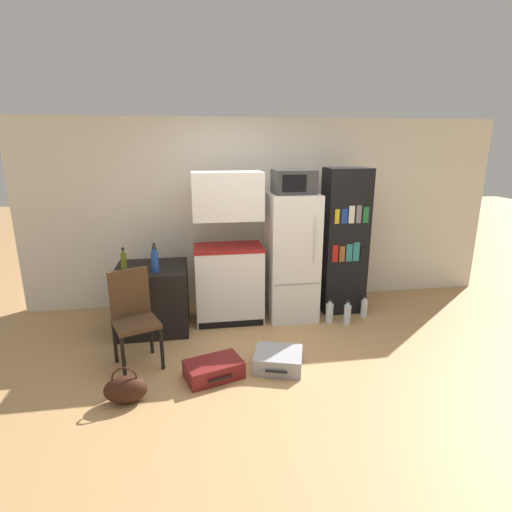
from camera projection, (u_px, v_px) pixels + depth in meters
ground_plane at (282, 373)px, 3.84m from camera, size 24.00×24.00×0.00m
wall_back at (266, 212)px, 5.44m from camera, size 6.40×0.10×2.46m
side_table at (153, 298)px, 4.71m from camera, size 0.81×0.76×0.76m
kitchen_hutch at (228, 255)px, 4.83m from camera, size 0.83×0.54×1.83m
refrigerator at (292, 257)px, 4.93m from camera, size 0.59×0.61×1.56m
microwave at (294, 182)px, 4.68m from camera, size 0.48×0.42×0.28m
bookshelf at (344, 242)px, 5.09m from camera, size 0.54×0.39×1.85m
bottle_blue_soda at (155, 261)px, 4.40m from camera, size 0.08×0.08×0.29m
bottle_green_tall at (155, 256)px, 4.67m from camera, size 0.06×0.06×0.26m
bottle_olive_oil at (124, 262)px, 4.39m from camera, size 0.06×0.06×0.28m
chair at (133, 310)px, 3.90m from camera, size 0.52×0.52×0.95m
suitcase_large_flat at (278, 360)px, 3.92m from camera, size 0.55×0.52×0.17m
suitcase_small_flat at (214, 369)px, 3.75m from camera, size 0.59×0.46×0.16m
handbag at (125, 389)px, 3.38m from camera, size 0.36×0.20×0.33m
water_bottle_front at (364, 308)px, 5.07m from camera, size 0.08×0.08×0.28m
water_bottle_middle at (329, 312)px, 4.92m from camera, size 0.09×0.09×0.30m
water_bottle_back at (347, 314)px, 4.86m from camera, size 0.09×0.09×0.31m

